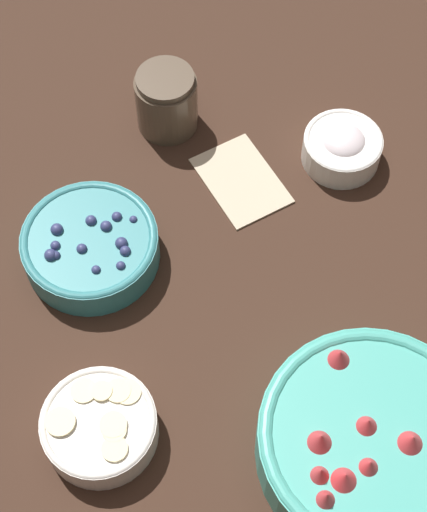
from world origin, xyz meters
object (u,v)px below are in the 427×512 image
(jar_chocolate, at_px, (167,103))
(bowl_cream, at_px, (342,146))
(bowl_blueberries, at_px, (90,245))
(bowl_strawberries, at_px, (371,442))
(bowl_bananas, at_px, (100,426))

(jar_chocolate, bearing_deg, bowl_cream, 64.34)
(bowl_cream, bearing_deg, bowl_blueberries, -75.49)
(bowl_strawberries, xyz_separation_m, jar_chocolate, (-0.51, -0.14, 0.00))
(jar_chocolate, bearing_deg, bowl_strawberries, 15.49)
(bowl_bananas, height_order, jar_chocolate, jar_chocolate)
(bowl_strawberries, distance_m, bowl_bananas, 0.30)
(bowl_bananas, bearing_deg, bowl_strawberries, 74.60)
(bowl_strawberries, distance_m, bowl_blueberries, 0.42)
(bowl_cream, height_order, jar_chocolate, jar_chocolate)
(bowl_blueberries, height_order, bowl_cream, bowl_blueberries)
(bowl_cream, xyz_separation_m, jar_chocolate, (-0.11, -0.22, 0.02))
(bowl_bananas, bearing_deg, jar_chocolate, 161.09)
(bowl_blueberries, bearing_deg, bowl_bananas, -4.34)
(bowl_blueberries, distance_m, jar_chocolate, 0.24)
(bowl_blueberries, relative_size, bowl_bananas, 1.32)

